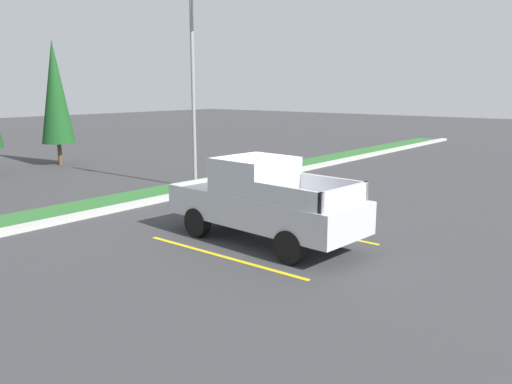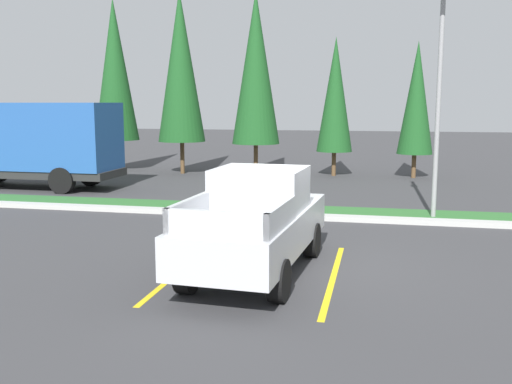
{
  "view_description": "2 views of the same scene",
  "coord_description": "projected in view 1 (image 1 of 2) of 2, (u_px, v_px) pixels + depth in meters",
  "views": [
    {
      "loc": [
        -10.47,
        -8.44,
        3.79
      ],
      "look_at": [
        -0.45,
        -0.24,
        1.18
      ],
      "focal_mm": 36.25,
      "sensor_mm": 36.0,
      "label": 1
    },
    {
      "loc": [
        1.73,
        -11.75,
        3.4
      ],
      "look_at": [
        -0.94,
        0.69,
        1.44
      ],
      "focal_mm": 40.79,
      "sensor_mm": 36.0,
      "label": 2
    }
  ],
  "objects": [
    {
      "name": "parking_line_near",
      "position": [
        222.0,
        256.0,
        11.85
      ],
      "size": [
        0.12,
        4.8,
        0.01
      ],
      "primitive_type": "cube",
      "color": "yellow",
      "rests_on": "ground"
    },
    {
      "name": "curb_strip",
      "position": [
        142.0,
        203.0,
        17.02
      ],
      "size": [
        56.0,
        0.4,
        0.15
      ],
      "primitive_type": "cube",
      "color": "#B2B2AD",
      "rests_on": "ground"
    },
    {
      "name": "pickup_truck_main",
      "position": [
        262.0,
        201.0,
        12.86
      ],
      "size": [
        2.25,
        5.34,
        2.1
      ],
      "color": "black",
      "rests_on": "ground"
    },
    {
      "name": "ground_plane",
      "position": [
        260.0,
        231.0,
        13.93
      ],
      "size": [
        120.0,
        120.0,
        0.0
      ],
      "primitive_type": "plane",
      "color": "#38383A"
    },
    {
      "name": "street_light",
      "position": [
        196.0,
        78.0,
        19.19
      ],
      "size": [
        0.24,
        1.49,
        7.23
      ],
      "color": "gray",
      "rests_on": "ground"
    },
    {
      "name": "cypress_tree_rightmost",
      "position": [
        55.0,
        92.0,
        25.29
      ],
      "size": [
        1.59,
        1.59,
        6.12
      ],
      "color": "brown",
      "rests_on": "ground"
    },
    {
      "name": "parking_line_far",
      "position": [
        299.0,
        228.0,
        14.2
      ],
      "size": [
        0.12,
        4.8,
        0.01
      ],
      "primitive_type": "cube",
      "color": "yellow",
      "rests_on": "ground"
    },
    {
      "name": "grass_median",
      "position": [
        122.0,
        200.0,
        17.71
      ],
      "size": [
        56.0,
        1.8,
        0.06
      ],
      "primitive_type": "cube",
      "color": "#2D662D",
      "rests_on": "ground"
    }
  ]
}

